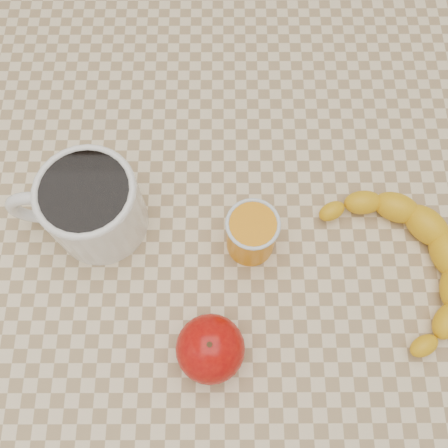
{
  "coord_description": "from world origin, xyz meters",
  "views": [
    {
      "loc": [
        -0.0,
        -0.22,
        1.34
      ],
      "look_at": [
        0.0,
        0.0,
        0.77
      ],
      "focal_mm": 40.0,
      "sensor_mm": 36.0,
      "label": 1
    }
  ],
  "objects_px": {
    "coffee_mug": "(90,205)",
    "orange_juice_glass": "(252,234)",
    "table": "(224,250)",
    "banana": "(406,263)",
    "apple": "(210,349)"
  },
  "relations": [
    {
      "from": "coffee_mug",
      "to": "orange_juice_glass",
      "type": "distance_m",
      "value": 0.19
    },
    {
      "from": "table",
      "to": "banana",
      "type": "relative_size",
      "value": 2.71
    },
    {
      "from": "apple",
      "to": "banana",
      "type": "height_order",
      "value": "apple"
    },
    {
      "from": "orange_juice_glass",
      "to": "table",
      "type": "bearing_deg",
      "value": 149.24
    },
    {
      "from": "orange_juice_glass",
      "to": "banana",
      "type": "xyz_separation_m",
      "value": [
        0.18,
        -0.03,
        -0.02
      ]
    },
    {
      "from": "table",
      "to": "orange_juice_glass",
      "type": "xyz_separation_m",
      "value": [
        0.03,
        -0.02,
        0.12
      ]
    },
    {
      "from": "table",
      "to": "orange_juice_glass",
      "type": "height_order",
      "value": "orange_juice_glass"
    },
    {
      "from": "apple",
      "to": "orange_juice_glass",
      "type": "bearing_deg",
      "value": 70.11
    },
    {
      "from": "banana",
      "to": "table",
      "type": "bearing_deg",
      "value": 147.85
    },
    {
      "from": "orange_juice_glass",
      "to": "apple",
      "type": "xyz_separation_m",
      "value": [
        -0.05,
        -0.13,
        -0.0
      ]
    },
    {
      "from": "table",
      "to": "apple",
      "type": "bearing_deg",
      "value": -95.8
    },
    {
      "from": "table",
      "to": "apple",
      "type": "relative_size",
      "value": 8.87
    },
    {
      "from": "banana",
      "to": "coffee_mug",
      "type": "bearing_deg",
      "value": 151.66
    },
    {
      "from": "coffee_mug",
      "to": "orange_juice_glass",
      "type": "bearing_deg",
      "value": -9.1
    },
    {
      "from": "orange_juice_glass",
      "to": "banana",
      "type": "height_order",
      "value": "orange_juice_glass"
    }
  ]
}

